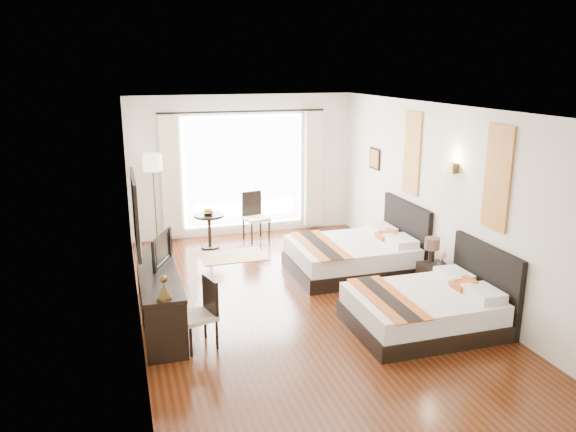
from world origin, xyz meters
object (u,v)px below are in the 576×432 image
object	(u,v)px
vase	(442,261)
console_desk	(159,297)
bed_near	(428,308)
desk_chair	(200,327)
window_chair	(256,226)
table_lamp	(432,245)
nightstand	(435,280)
fruit_bowl	(208,213)
floor_lamp	(153,168)
television	(157,249)
side_table	(210,231)
bed_far	(356,255)

from	to	relation	value
vase	console_desk	bearing A→B (deg)	174.99
bed_near	vase	xyz separation A→B (m)	(0.68, 0.80, 0.30)
desk_chair	window_chair	bearing A→B (deg)	-128.61
table_lamp	window_chair	xyz separation A→B (m)	(-1.89, 3.34, -0.45)
bed_near	nightstand	size ratio (longest dim) A/B	3.90
nightstand	console_desk	xyz separation A→B (m)	(-4.02, 0.21, 0.15)
vase	fruit_bowl	size ratio (longest dim) A/B	0.66
bed_near	fruit_bowl	world-z (taller)	bed_near
nightstand	desk_chair	world-z (taller)	desk_chair
table_lamp	floor_lamp	world-z (taller)	floor_lamp
television	table_lamp	bearing A→B (deg)	-71.97
table_lamp	vase	world-z (taller)	table_lamp
desk_chair	side_table	xyz separation A→B (m)	(0.75, 3.82, 0.06)
window_chair	bed_far	bearing A→B (deg)	15.91
desk_chair	bed_near	bearing A→B (deg)	157.33
floor_lamp	window_chair	distance (m)	2.25
bed_far	side_table	size ratio (longest dim) A/B	3.11
fruit_bowl	floor_lamp	bearing A→B (deg)	155.66
table_lamp	fruit_bowl	world-z (taller)	table_lamp
console_desk	fruit_bowl	xyz separation A→B (m)	(1.14, 2.98, 0.30)
side_table	fruit_bowl	size ratio (longest dim) A/B	2.89
table_lamp	side_table	world-z (taller)	table_lamp
bed_far	nightstand	world-z (taller)	bed_far
side_table	fruit_bowl	world-z (taller)	fruit_bowl
nightstand	vase	size ratio (longest dim) A/B	3.24
television	fruit_bowl	bearing A→B (deg)	0.91
window_chair	side_table	bearing A→B (deg)	-89.64
vase	console_desk	xyz separation A→B (m)	(-4.03, 0.35, -0.20)
vase	side_table	world-z (taller)	same
nightstand	side_table	xyz separation A→B (m)	(-2.86, 3.23, 0.09)
console_desk	window_chair	size ratio (longest dim) A/B	2.30
bed_far	desk_chair	distance (m)	3.41
nightstand	window_chair	world-z (taller)	window_chair
bed_near	bed_far	bearing A→B (deg)	91.69
console_desk	television	bearing A→B (deg)	85.21
fruit_bowl	window_chair	size ratio (longest dim) A/B	0.24
nightstand	floor_lamp	bearing A→B (deg)	136.50
television	fruit_bowl	distance (m)	2.98
nightstand	television	world-z (taller)	television
floor_lamp	bed_far	bearing A→B (deg)	-37.64
bed_near	bed_far	distance (m)	2.19
bed_near	console_desk	xyz separation A→B (m)	(-3.35, 1.16, 0.10)
bed_far	fruit_bowl	world-z (taller)	bed_far
fruit_bowl	desk_chair	bearing A→B (deg)	-100.92
table_lamp	fruit_bowl	xyz separation A→B (m)	(-2.85, 3.10, -0.07)
bed_far	television	distance (m)	3.42
floor_lamp	fruit_bowl	xyz separation A→B (m)	(0.93, -0.42, -0.83)
bed_far	table_lamp	distance (m)	1.42
nightstand	fruit_bowl	xyz separation A→B (m)	(-2.88, 3.19, 0.45)
bed_far	television	size ratio (longest dim) A/B	2.77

